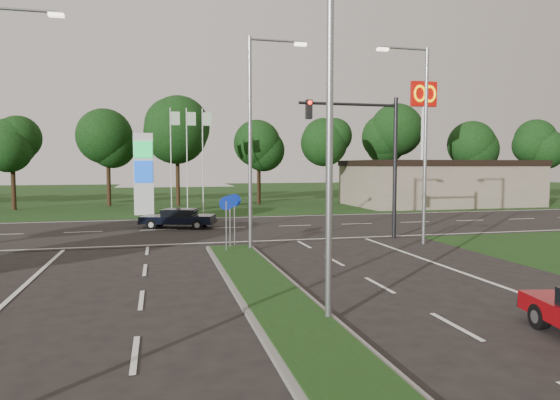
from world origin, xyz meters
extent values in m
cube|color=#1B3411|center=(0.00, 55.00, 0.00)|extent=(160.00, 50.00, 0.02)
cube|color=black|center=(0.00, 24.00, 0.00)|extent=(160.00, 12.00, 0.02)
cube|color=slate|center=(0.00, 4.00, 0.06)|extent=(2.00, 26.00, 0.12)
cube|color=gray|center=(22.00, 36.00, 2.00)|extent=(16.00, 9.00, 4.00)
cylinder|color=gray|center=(0.80, 6.00, 4.50)|extent=(0.16, 0.16, 9.00)
cylinder|color=gray|center=(0.80, 16.00, 4.50)|extent=(0.16, 0.16, 9.00)
cylinder|color=gray|center=(1.90, 16.00, 8.90)|extent=(2.20, 0.10, 0.10)
cube|color=#FFF2CC|center=(3.00, 16.00, 8.80)|extent=(0.50, 0.22, 0.12)
cylinder|color=gray|center=(-7.40, 14.00, 8.90)|extent=(2.20, 0.10, 0.10)
cube|color=#FFF2CC|center=(-6.30, 14.00, 8.80)|extent=(0.50, 0.22, 0.12)
cylinder|color=gray|center=(9.00, 16.00, 4.50)|extent=(0.16, 0.16, 9.00)
cylinder|color=gray|center=(7.90, 16.00, 8.90)|extent=(2.20, 0.10, 0.10)
cube|color=#FFF2CC|center=(6.80, 16.00, 8.80)|extent=(0.50, 0.22, 0.12)
cylinder|color=black|center=(8.50, 18.00, 3.50)|extent=(0.20, 0.20, 7.00)
cylinder|color=black|center=(6.00, 18.00, 6.60)|extent=(5.00, 0.14, 0.14)
cube|color=black|center=(4.00, 18.00, 6.30)|extent=(0.28, 0.28, 0.90)
sphere|color=#FF190C|center=(4.00, 17.82, 6.60)|extent=(0.20, 0.20, 0.20)
cylinder|color=gray|center=(-0.30, 15.50, 1.10)|extent=(0.06, 0.06, 2.20)
cylinder|color=#0C26A5|center=(-0.30, 15.50, 2.10)|extent=(0.56, 0.04, 0.56)
cylinder|color=gray|center=(0.00, 16.50, 1.10)|extent=(0.06, 0.06, 2.20)
cylinder|color=#0C26A5|center=(0.00, 16.50, 2.10)|extent=(0.56, 0.04, 0.56)
cylinder|color=gray|center=(0.30, 17.20, 1.10)|extent=(0.06, 0.06, 2.20)
cylinder|color=#0C26A5|center=(0.30, 17.20, 2.10)|extent=(0.56, 0.04, 0.56)
cube|color=silver|center=(-4.00, 33.00, 3.00)|extent=(1.40, 0.30, 6.00)
cube|color=#0CA53F|center=(-4.00, 32.82, 4.80)|extent=(1.30, 0.08, 1.20)
cube|color=#0C3FBF|center=(-4.00, 32.82, 3.20)|extent=(1.30, 0.08, 1.60)
cylinder|color=silver|center=(-2.00, 34.00, 4.00)|extent=(0.08, 0.08, 8.00)
cube|color=#B2D8B2|center=(-1.65, 34.00, 7.20)|extent=(0.70, 0.02, 1.00)
cylinder|color=silver|center=(-0.80, 34.00, 4.00)|extent=(0.08, 0.08, 8.00)
cube|color=#B2D8B2|center=(-0.45, 34.00, 7.20)|extent=(0.70, 0.02, 1.00)
cylinder|color=silver|center=(0.40, 34.00, 4.00)|extent=(0.08, 0.08, 8.00)
cube|color=#B2D8B2|center=(0.75, 34.00, 7.20)|extent=(0.70, 0.02, 1.00)
cylinder|color=silver|center=(18.00, 32.00, 5.00)|extent=(0.30, 0.30, 10.00)
cube|color=#BF0C07|center=(18.00, 32.00, 9.40)|extent=(2.20, 0.35, 2.00)
torus|color=#FFC600|center=(17.55, 31.78, 9.40)|extent=(1.06, 0.16, 1.06)
torus|color=#FFC600|center=(18.45, 31.78, 9.40)|extent=(1.06, 0.16, 1.06)
cylinder|color=black|center=(0.00, 40.00, 2.20)|extent=(0.36, 0.36, 4.40)
sphere|color=black|center=(0.00, 40.00, 6.50)|extent=(6.00, 6.00, 6.00)
sphere|color=black|center=(0.30, 39.80, 7.50)|extent=(4.80, 4.80, 4.80)
cylinder|color=black|center=(5.21, 4.43, 0.28)|extent=(0.28, 0.59, 0.57)
cube|color=black|center=(-1.90, 24.57, 0.52)|extent=(4.46, 2.88, 0.42)
cube|color=black|center=(-1.82, 24.54, 0.92)|extent=(2.17, 1.93, 0.39)
cube|color=black|center=(-1.82, 24.54, 1.12)|extent=(1.83, 1.75, 0.04)
cylinder|color=black|center=(-3.39, 24.24, 0.29)|extent=(0.61, 0.36, 0.58)
cylinder|color=black|center=(-2.92, 25.70, 0.29)|extent=(0.61, 0.36, 0.58)
cylinder|color=black|center=(-0.87, 23.43, 0.29)|extent=(0.61, 0.36, 0.58)
cylinder|color=black|center=(-0.40, 24.89, 0.29)|extent=(0.61, 0.36, 0.58)
camera|label=1|loc=(-3.02, -4.81, 3.66)|focal=32.00mm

